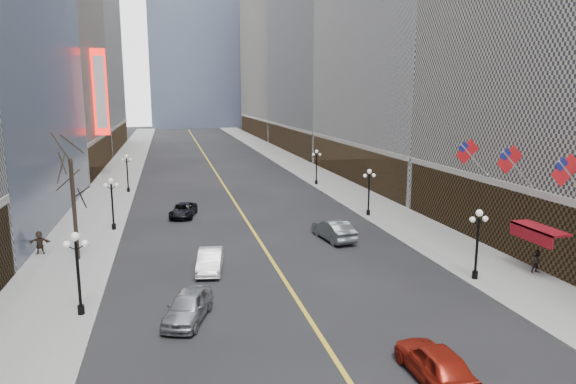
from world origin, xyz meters
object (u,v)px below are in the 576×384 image
streetlamp_east_2 (369,187)px  streetlamp_west_3 (127,169)px  streetlamp_east_3 (317,163)px  car_nb_far (183,210)px  streetlamp_east_1 (478,237)px  streetlamp_west_1 (77,265)px  car_nb_near (188,306)px  car_sb_far (334,230)px  car_nb_mid (210,261)px  car_sb_mid (435,362)px  streetlamp_west_2 (112,198)px

streetlamp_east_2 → streetlamp_west_3: bearing=142.7°
streetlamp_east_3 → car_nb_far: streetlamp_east_3 is taller
streetlamp_east_1 → streetlamp_west_1: bearing=180.0°
car_nb_near → streetlamp_west_1: bearing=-178.2°
streetlamp_east_1 → car_nb_near: bearing=-174.4°
streetlamp_east_2 → car_sb_far: size_ratio=0.89×
streetlamp_east_3 → streetlamp_west_3: size_ratio=1.00×
car_nb_near → car_nb_far: 23.78m
car_nb_mid → car_sb_mid: 17.56m
car_nb_near → car_sb_mid: size_ratio=0.98×
car_nb_far → car_nb_mid: bearing=-73.7°
streetlamp_east_1 → streetlamp_west_1: size_ratio=1.00×
streetlamp_east_3 → car_nb_far: (-17.54, -13.99, -2.25)m
streetlamp_west_1 → streetlamp_east_2: bearing=37.3°
streetlamp_west_1 → car_nb_mid: (7.32, 5.72, -2.17)m
streetlamp_west_1 → car_nb_mid: streetlamp_west_1 is taller
car_nb_near → car_nb_mid: size_ratio=1.03×
streetlamp_east_3 → streetlamp_west_3: (-23.60, 0.00, 0.00)m
streetlamp_east_1 → car_sb_mid: (-8.29, -9.91, -2.11)m
streetlamp_east_3 → streetlamp_west_2: 29.68m
streetlamp_west_2 → car_sb_far: bearing=-21.4°
streetlamp_east_1 → car_nb_near: 18.25m
streetlamp_west_1 → streetlamp_east_1: bearing=0.0°
streetlamp_east_1 → car_nb_far: streetlamp_east_1 is taller
car_nb_near → streetlamp_east_1: bearing=25.0°
car_sb_mid → car_nb_far: bearing=-74.6°
car_nb_far → car_sb_far: car_sb_far is taller
streetlamp_east_1 → streetlamp_west_3: 43.05m
streetlamp_east_3 → car_nb_mid: size_ratio=1.02×
streetlamp_west_1 → car_nb_mid: bearing=38.0°
streetlamp_east_3 → streetlamp_west_1: 43.05m
car_sb_mid → car_nb_mid: bearing=-63.7°
streetlamp_east_1 → car_nb_near: size_ratio=0.99×
streetlamp_west_1 → car_nb_far: bearing=74.6°
streetlamp_east_1 → car_sb_far: size_ratio=0.89×
streetlamp_west_2 → streetlamp_east_3: bearing=37.3°
streetlamp_east_1 → car_nb_mid: 17.39m
car_nb_near → car_nb_far: (0.50, 23.77, -0.12)m
streetlamp_east_2 → streetlamp_west_2: (-23.60, 0.00, 0.00)m
car_nb_mid → streetlamp_east_3: bearing=70.9°
streetlamp_east_3 → streetlamp_west_2: size_ratio=1.00×
car_nb_mid → streetlamp_east_2: bearing=46.2°
streetlamp_west_3 → car_nb_far: bearing=-66.6°
streetlamp_east_1 → streetlamp_east_3: same height
car_sb_far → streetlamp_west_3: bearing=-62.7°
car_nb_mid → car_nb_far: 16.34m
streetlamp_west_2 → car_sb_mid: size_ratio=0.97×
streetlamp_west_3 → car_nb_far: 15.41m
car_sb_mid → car_sb_far: size_ratio=0.91×
streetlamp_east_2 → car_nb_near: (-18.04, -19.76, -2.13)m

